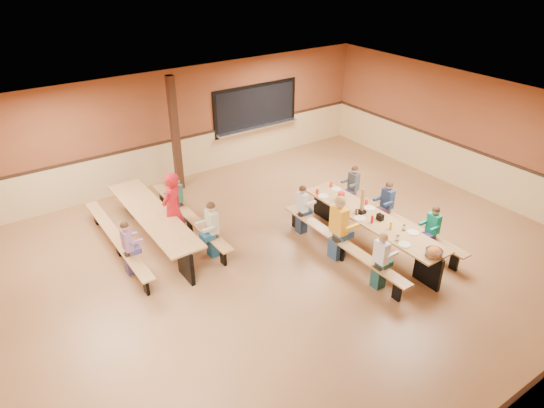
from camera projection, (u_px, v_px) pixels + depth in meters
ground at (282, 265)px, 9.92m from camera, size 12.00×12.00×0.00m
room_envelope at (282, 236)px, 9.59m from camera, size 12.04×10.04×3.02m
kitchen_pass_through at (256, 110)px, 14.08m from camera, size 2.78×0.28×1.38m
structural_post at (175, 135)px, 12.27m from camera, size 0.18×0.18×3.00m
cafeteria_table_main at (371, 226)px, 10.24m from camera, size 1.91×3.70×0.74m
cafeteria_table_second at (153, 222)px, 10.40m from camera, size 1.91×3.70×0.74m
seated_child_white_left at (380, 261)px, 9.03m from camera, size 0.36×0.29×1.18m
seated_adult_yellow at (338, 228)px, 9.83m from camera, size 0.46×0.38×1.41m
seated_child_grey_left at (302, 210)px, 10.77m from camera, size 0.34×0.28×1.14m
seated_child_teal_right at (432, 231)px, 9.96m from camera, size 0.34×0.28×1.14m
seated_child_navy_right at (387, 206)px, 10.87m from camera, size 0.36×0.29×1.18m
seated_child_char_right at (353, 189)px, 11.67m from camera, size 0.34×0.28×1.15m
seated_child_purple_sec at (128, 248)px, 9.41m from camera, size 0.34×0.28×1.15m
seated_child_green_sec at (178, 200)px, 11.15m from camera, size 0.35×0.29×1.17m
seated_child_tan_sec at (212, 230)px, 9.94m from camera, size 0.38×0.31×1.23m
standing_woman at (173, 209)px, 10.25m from camera, size 0.73×0.66×1.67m
punch_pitcher at (341, 197)px, 10.69m from camera, size 0.16×0.16×0.22m
chip_bowl at (434, 252)px, 8.88m from camera, size 0.32×0.32×0.15m
napkin_dispenser at (380, 217)px, 10.02m from camera, size 0.10×0.14×0.13m
condiment_mustard at (391, 225)px, 9.69m from camera, size 0.06×0.06×0.17m
condiment_ketchup at (372, 219)px, 9.90m from camera, size 0.06×0.06×0.17m
table_paddle at (362, 207)px, 10.24m from camera, size 0.16×0.16×0.56m
place_settings at (372, 215)px, 10.11m from camera, size 0.65×3.30×0.11m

